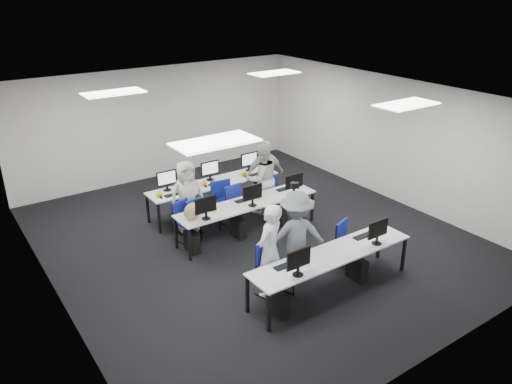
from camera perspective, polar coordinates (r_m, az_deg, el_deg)
room at (r=10.06m, az=-0.36°, el=2.39°), size 9.00×9.02×3.00m
ceiling_panels at (r=9.64m, az=-0.38°, el=10.68°), size 5.20×4.60×0.02m
desk_front at (r=8.73m, az=8.66°, el=-7.29°), size 3.20×0.70×0.73m
desk_mid at (r=10.53m, az=-0.96°, el=-1.47°), size 3.20×0.70×0.73m
desk_back at (r=11.63m, az=-4.80°, el=0.89°), size 3.20×0.70×0.73m
equipment_front at (r=8.77m, az=7.69°, el=-9.54°), size 2.51×0.41×1.19m
equipment_mid at (r=10.56m, az=-1.76°, el=-3.34°), size 2.91×0.41×1.19m
equipment_back at (r=11.85m, az=-4.00°, el=-0.32°), size 2.91×0.41×1.19m
chair_0 at (r=8.71m, az=2.09°, el=-9.94°), size 0.58×0.62×0.99m
chair_1 at (r=9.77m, az=10.51°, el=-6.67°), size 0.55×0.57×0.86m
chair_2 at (r=10.54m, az=-7.92°, el=-4.15°), size 0.52×0.54×0.85m
chair_3 at (r=11.12m, az=-3.63°, el=-2.22°), size 0.56×0.59×0.98m
chair_4 at (r=11.67m, az=1.82°, el=-1.07°), size 0.51×0.54×0.89m
chair_5 at (r=10.81m, az=-7.54°, el=-3.39°), size 0.48×0.51×0.86m
chair_6 at (r=11.25m, az=-3.22°, el=-1.97°), size 0.51×0.55×0.94m
chair_7 at (r=11.85m, az=1.06°, el=-0.74°), size 0.53×0.56×0.86m
handbag at (r=9.82m, az=-7.31°, el=-2.19°), size 0.47×0.38×0.33m
student_0 at (r=8.46m, az=1.55°, el=-6.73°), size 0.74×0.63×1.71m
student_1 at (r=11.48m, az=0.67°, el=1.51°), size 0.88×0.72×1.67m
student_2 at (r=10.76m, az=-7.86°, el=-0.50°), size 0.83×0.59×1.58m
student_3 at (r=11.71m, az=1.02°, el=1.95°), size 1.02×0.54×1.67m
photographer at (r=8.97m, az=4.59°, el=-5.00°), size 1.25×1.01×1.69m
dslr_camera at (r=8.74m, az=4.45°, el=0.77°), size 0.20×0.22×0.10m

